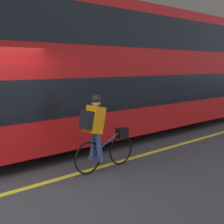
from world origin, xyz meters
name	(u,v)px	position (x,y,z in m)	size (l,w,h in m)	color
ground_plane	(12,199)	(0.00, 0.00, 0.00)	(80.00, 80.00, 0.00)	#38383A
road_center_line	(5,194)	(0.00, 0.27, 0.00)	(50.00, 0.14, 0.01)	yellow
bus	(133,67)	(5.15, 2.26, 2.10)	(10.48, 2.61, 3.81)	black
cyclist_on_bike	(99,130)	(1.94, 0.12, 0.86)	(1.57, 0.32, 1.59)	black
trash_bin	(106,106)	(6.23, 4.80, 0.52)	(0.46, 0.46, 0.84)	#194C23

